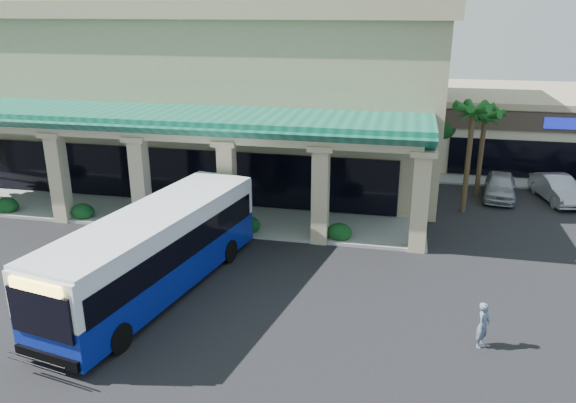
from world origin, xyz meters
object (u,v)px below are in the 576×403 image
(transit_bus, at_px, (156,253))
(car_silver, at_px, (500,186))
(pedestrian, at_px, (483,325))
(car_white, at_px, (557,189))

(transit_bus, relative_size, car_silver, 2.75)
(pedestrian, relative_size, car_silver, 0.37)
(transit_bus, height_order, car_white, transit_bus)
(transit_bus, xyz_separation_m, car_silver, (14.65, 14.85, -0.92))
(car_white, bearing_deg, pedestrian, -121.72)
(transit_bus, distance_m, car_white, 23.27)
(transit_bus, xyz_separation_m, pedestrian, (11.97, -1.27, -0.86))
(car_silver, bearing_deg, pedestrian, -91.44)
(car_white, bearing_deg, transit_bus, -151.94)
(pedestrian, relative_size, car_white, 0.36)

